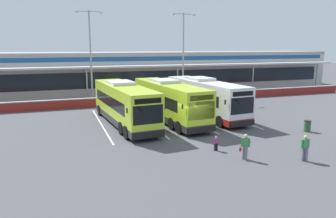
{
  "coord_description": "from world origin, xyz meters",
  "views": [
    {
      "loc": [
        -9.79,
        -21.87,
        6.84
      ],
      "look_at": [
        -0.99,
        3.0,
        1.6
      ],
      "focal_mm": 33.67,
      "sensor_mm": 36.0,
      "label": 1
    }
  ],
  "objects_px": {
    "lamp_post_west": "(91,51)",
    "pedestrian_in_dark_coat": "(305,147)",
    "lamp_post_centre": "(183,51)",
    "litter_bin": "(307,126)",
    "coach_bus_centre": "(205,98)",
    "pedestrian_with_handbag": "(245,146)",
    "coach_bus_leftmost": "(124,105)",
    "coach_bus_left_centre": "(169,102)",
    "pedestrian_child": "(216,143)"
  },
  "relations": [
    {
      "from": "pedestrian_in_dark_coat",
      "to": "litter_bin",
      "type": "xyz_separation_m",
      "value": [
        5.17,
        5.31,
        -0.41
      ]
    },
    {
      "from": "pedestrian_child",
      "to": "lamp_post_west",
      "type": "distance_m",
      "value": 22.52
    },
    {
      "from": "coach_bus_left_centre",
      "to": "pedestrian_in_dark_coat",
      "type": "height_order",
      "value": "coach_bus_left_centre"
    },
    {
      "from": "pedestrian_in_dark_coat",
      "to": "lamp_post_west",
      "type": "bearing_deg",
      "value": 111.98
    },
    {
      "from": "lamp_post_west",
      "to": "lamp_post_centre",
      "type": "relative_size",
      "value": 1.0
    },
    {
      "from": "coach_bus_left_centre",
      "to": "pedestrian_with_handbag",
      "type": "distance_m",
      "value": 11.53
    },
    {
      "from": "pedestrian_with_handbag",
      "to": "coach_bus_left_centre",
      "type": "bearing_deg",
      "value": 94.39
    },
    {
      "from": "coach_bus_left_centre",
      "to": "pedestrian_in_dark_coat",
      "type": "xyz_separation_m",
      "value": [
        4.14,
        -12.89,
        -0.91
      ]
    },
    {
      "from": "coach_bus_leftmost",
      "to": "pedestrian_child",
      "type": "xyz_separation_m",
      "value": [
        4.24,
        -9.31,
        -1.24
      ]
    },
    {
      "from": "coach_bus_left_centre",
      "to": "lamp_post_west",
      "type": "distance_m",
      "value": 13.73
    },
    {
      "from": "pedestrian_with_handbag",
      "to": "lamp_post_centre",
      "type": "distance_m",
      "value": 23.27
    },
    {
      "from": "litter_bin",
      "to": "pedestrian_with_handbag",
      "type": "bearing_deg",
      "value": -155.33
    },
    {
      "from": "coach_bus_leftmost",
      "to": "coach_bus_centre",
      "type": "relative_size",
      "value": 1.0
    },
    {
      "from": "coach_bus_leftmost",
      "to": "lamp_post_centre",
      "type": "height_order",
      "value": "lamp_post_centre"
    },
    {
      "from": "pedestrian_with_handbag",
      "to": "pedestrian_in_dark_coat",
      "type": "height_order",
      "value": "same"
    },
    {
      "from": "coach_bus_leftmost",
      "to": "pedestrian_in_dark_coat",
      "type": "bearing_deg",
      "value": -56.78
    },
    {
      "from": "pedestrian_in_dark_coat",
      "to": "lamp_post_west",
      "type": "distance_m",
      "value": 26.98
    },
    {
      "from": "lamp_post_west",
      "to": "litter_bin",
      "type": "distance_m",
      "value": 25.09
    },
    {
      "from": "coach_bus_left_centre",
      "to": "coach_bus_centre",
      "type": "xyz_separation_m",
      "value": [
        4.04,
        0.71,
        0.0
      ]
    },
    {
      "from": "coach_bus_leftmost",
      "to": "pedestrian_with_handbag",
      "type": "xyz_separation_m",
      "value": [
        5.13,
        -11.38,
        -0.93
      ]
    },
    {
      "from": "coach_bus_leftmost",
      "to": "pedestrian_with_handbag",
      "type": "bearing_deg",
      "value": -65.75
    },
    {
      "from": "coach_bus_leftmost",
      "to": "litter_bin",
      "type": "relative_size",
      "value": 13.25
    },
    {
      "from": "pedestrian_with_handbag",
      "to": "lamp_post_centre",
      "type": "bearing_deg",
      "value": 77.58
    },
    {
      "from": "coach_bus_left_centre",
      "to": "pedestrian_child",
      "type": "bearing_deg",
      "value": -90.04
    },
    {
      "from": "pedestrian_child",
      "to": "pedestrian_in_dark_coat",
      "type": "bearing_deg",
      "value": -40.18
    },
    {
      "from": "pedestrian_in_dark_coat",
      "to": "lamp_post_west",
      "type": "xyz_separation_m",
      "value": [
        -9.89,
        24.51,
        5.42
      ]
    },
    {
      "from": "pedestrian_child",
      "to": "lamp_post_west",
      "type": "height_order",
      "value": "lamp_post_west"
    },
    {
      "from": "litter_bin",
      "to": "coach_bus_leftmost",
      "type": "bearing_deg",
      "value": 151.03
    },
    {
      "from": "pedestrian_in_dark_coat",
      "to": "pedestrian_child",
      "type": "height_order",
      "value": "pedestrian_in_dark_coat"
    },
    {
      "from": "lamp_post_west",
      "to": "pedestrian_with_handbag",
      "type": "bearing_deg",
      "value": -73.97
    },
    {
      "from": "pedestrian_child",
      "to": "litter_bin",
      "type": "height_order",
      "value": "pedestrian_child"
    },
    {
      "from": "coach_bus_left_centre",
      "to": "lamp_post_west",
      "type": "bearing_deg",
      "value": 116.33
    },
    {
      "from": "lamp_post_centre",
      "to": "coach_bus_leftmost",
      "type": "bearing_deg",
      "value": -133.03
    },
    {
      "from": "coach_bus_leftmost",
      "to": "coach_bus_left_centre",
      "type": "height_order",
      "value": "same"
    },
    {
      "from": "coach_bus_left_centre",
      "to": "pedestrian_in_dark_coat",
      "type": "bearing_deg",
      "value": -72.18
    },
    {
      "from": "coach_bus_leftmost",
      "to": "litter_bin",
      "type": "height_order",
      "value": "coach_bus_leftmost"
    },
    {
      "from": "pedestrian_in_dark_coat",
      "to": "pedestrian_child",
      "type": "distance_m",
      "value": 5.44
    },
    {
      "from": "coach_bus_centre",
      "to": "lamp_post_west",
      "type": "xyz_separation_m",
      "value": [
        -9.79,
        10.91,
        4.5
      ]
    },
    {
      "from": "coach_bus_left_centre",
      "to": "pedestrian_with_handbag",
      "type": "bearing_deg",
      "value": -85.61
    },
    {
      "from": "coach_bus_leftmost",
      "to": "lamp_post_centre",
      "type": "relative_size",
      "value": 1.12
    },
    {
      "from": "pedestrian_in_dark_coat",
      "to": "litter_bin",
      "type": "bearing_deg",
      "value": 45.74
    },
    {
      "from": "lamp_post_west",
      "to": "pedestrian_in_dark_coat",
      "type": "bearing_deg",
      "value": -68.02
    },
    {
      "from": "lamp_post_centre",
      "to": "litter_bin",
      "type": "height_order",
      "value": "lamp_post_centre"
    },
    {
      "from": "coach_bus_centre",
      "to": "litter_bin",
      "type": "xyz_separation_m",
      "value": [
        5.27,
        -8.29,
        -1.32
      ]
    },
    {
      "from": "coach_bus_centre",
      "to": "pedestrian_child",
      "type": "xyz_separation_m",
      "value": [
        -4.05,
        -10.09,
        -1.24
      ]
    },
    {
      "from": "coach_bus_centre",
      "to": "pedestrian_in_dark_coat",
      "type": "bearing_deg",
      "value": -89.57
    },
    {
      "from": "coach_bus_left_centre",
      "to": "litter_bin",
      "type": "xyz_separation_m",
      "value": [
        9.32,
        -7.58,
        -1.32
      ]
    },
    {
      "from": "pedestrian_with_handbag",
      "to": "lamp_post_west",
      "type": "height_order",
      "value": "lamp_post_west"
    },
    {
      "from": "pedestrian_in_dark_coat",
      "to": "pedestrian_child",
      "type": "xyz_separation_m",
      "value": [
        -4.15,
        3.5,
        -0.33
      ]
    },
    {
      "from": "coach_bus_leftmost",
      "to": "coach_bus_centre",
      "type": "xyz_separation_m",
      "value": [
        8.29,
        0.78,
        0.0
      ]
    }
  ]
}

